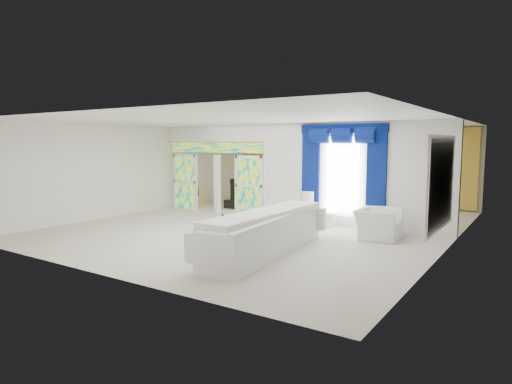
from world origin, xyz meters
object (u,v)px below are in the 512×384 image
Objects in this scene: white_sofa at (267,235)px; coffee_table at (226,234)px; armchair at (379,224)px; grand_piano at (261,191)px; console_table at (317,218)px.

white_sofa is 1.40m from coffee_table.
white_sofa is 3.23m from armchair.
grand_piano reaches higher than armchair.
white_sofa reaches higher than armchair.
armchair is 0.56× the size of grand_piano.
grand_piano is (-5.94, 3.72, 0.14)m from armchair.
console_table is at bearing 76.28° from coffee_table.
coffee_table is 0.93× the size of grand_piano.
coffee_table is at bearing -68.15° from grand_piano.
armchair reaches higher than console_table.
coffee_table is 1.65× the size of armchair.
grand_piano is (-3.00, 6.23, 0.31)m from coffee_table.
armchair is at bearing 55.01° from white_sofa.
console_table is 0.56× the size of grand_piano.
console_table is at bearing 92.78° from white_sofa.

